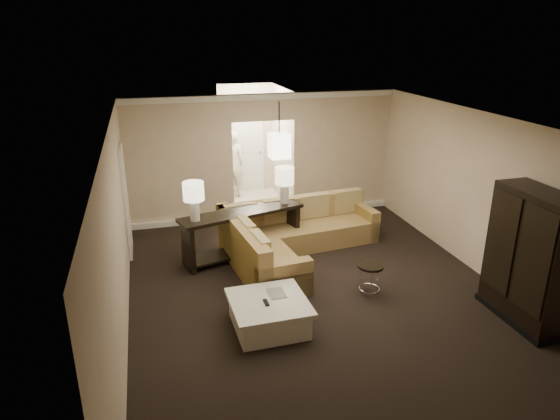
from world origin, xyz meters
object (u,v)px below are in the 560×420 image
object	(u,v)px
armoire	(531,261)
person	(232,161)
sectional_sofa	(290,237)
console_table	(242,230)
drink_table	(370,273)
coffee_table	(269,314)

from	to	relation	value
armoire	person	distance (m)	7.51
sectional_sofa	console_table	world-z (taller)	sectional_sofa
armoire	drink_table	distance (m)	2.35
console_table	drink_table	xyz separation A→B (m)	(1.72, -1.95, -0.17)
coffee_table	console_table	distance (m)	2.48
sectional_sofa	drink_table	xyz separation A→B (m)	(0.84, -1.77, 0.00)
sectional_sofa	armoire	bearing A→B (deg)	-54.77
console_table	armoire	distance (m)	4.85
coffee_table	armoire	bearing A→B (deg)	-11.74
coffee_table	person	world-z (taller)	person
armoire	drink_table	xyz separation A→B (m)	(-1.88, 1.28, -0.58)
coffee_table	sectional_sofa	bearing A→B (deg)	66.74
coffee_table	person	size ratio (longest dim) A/B	0.59
console_table	drink_table	distance (m)	2.60
sectional_sofa	coffee_table	world-z (taller)	sectional_sofa
drink_table	person	xyz separation A→B (m)	(-1.26, 5.55, 0.57)
coffee_table	person	xyz separation A→B (m)	(0.56, 6.06, 0.72)
sectional_sofa	console_table	xyz separation A→B (m)	(-0.87, 0.18, 0.18)
console_table	armoire	size ratio (longest dim) A/B	1.22
sectional_sofa	drink_table	size ratio (longest dim) A/B	6.12
coffee_table	console_table	bearing A→B (deg)	87.52
sectional_sofa	console_table	bearing A→B (deg)	161.97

